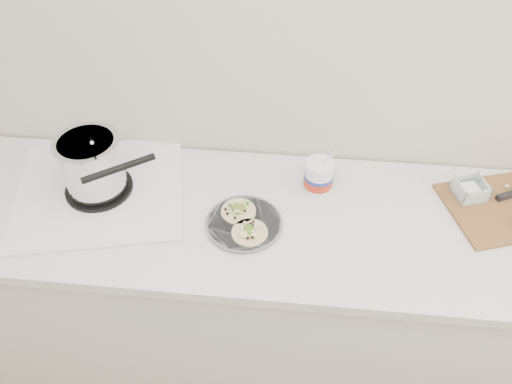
# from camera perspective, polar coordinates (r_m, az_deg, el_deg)

# --- Properties ---
(counter) EXTENTS (2.44, 0.66, 0.90)m
(counter) POSITION_cam_1_polar(r_m,az_deg,el_deg) (2.06, 1.96, -11.02)
(counter) COLOR silver
(counter) RESTS_ON ground
(stove) EXTENTS (0.68, 0.65, 0.28)m
(stove) POSITION_cam_1_polar(r_m,az_deg,el_deg) (1.80, -17.94, 2.05)
(stove) COLOR silver
(stove) RESTS_ON counter
(taco_plate) EXTENTS (0.26, 0.26, 0.04)m
(taco_plate) POSITION_cam_1_polar(r_m,az_deg,el_deg) (1.66, -1.39, -3.39)
(taco_plate) COLOR slate
(taco_plate) RESTS_ON counter
(tub) EXTENTS (0.10, 0.10, 0.23)m
(tub) POSITION_cam_1_polar(r_m,az_deg,el_deg) (1.75, 7.27, 1.94)
(tub) COLOR white
(tub) RESTS_ON counter
(cutboard) EXTENTS (0.52, 0.43, 0.07)m
(cutboard) POSITION_cam_1_polar(r_m,az_deg,el_deg) (1.93, 26.98, -1.03)
(cutboard) COLOR brown
(cutboard) RESTS_ON counter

